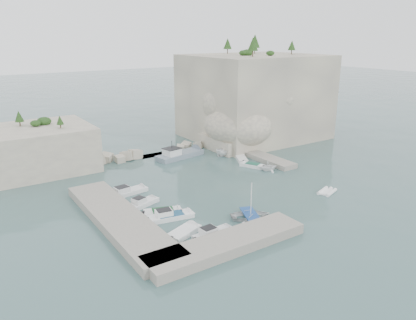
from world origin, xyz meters
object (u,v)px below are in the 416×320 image
motorboat_e (184,234)px  motorboat_b (143,205)px  tender_east_c (241,160)px  motorboat_d (171,219)px  inflatable_dinghy (327,193)px  work_boat (180,157)px  motorboat_c (163,214)px  rowboat (250,218)px  tender_east_a (268,170)px  tender_east_d (227,156)px  motorboat_a (128,194)px  tender_east_b (252,167)px  motorboat_f (214,236)px

motorboat_e → motorboat_b: bearing=70.7°
tender_east_c → motorboat_d: bearing=149.6°
inflatable_dinghy → work_boat: bearing=89.6°
motorboat_c → motorboat_e: (-0.51, -5.93, 0.00)m
motorboat_d → rowboat: 9.55m
motorboat_d → tender_east_a: tender_east_a is taller
motorboat_e → tender_east_d: (21.82, 21.65, 0.00)m
motorboat_a → motorboat_c: (0.98, -8.49, 0.00)m
motorboat_a → tender_east_a: tender_east_a is taller
motorboat_d → tender_east_a: 22.77m
motorboat_d → work_boat: 25.04m
motorboat_b → motorboat_c: bearing=-96.0°
motorboat_e → rowboat: bearing=-27.3°
motorboat_c → work_boat: 23.79m
work_boat → tender_east_c: bearing=-51.1°
tender_east_b → tender_east_d: (0.41, 7.59, 0.00)m
motorboat_e → inflatable_dinghy: 22.69m
motorboat_d → tender_east_b: size_ratio=1.36×
motorboat_a → motorboat_c: 8.54m
tender_east_c → tender_east_b: bearing=-165.6°
motorboat_d → motorboat_e: size_ratio=1.32×
motorboat_b → rowboat: bearing=-68.5°
motorboat_e → tender_east_b: 25.61m
tender_east_a → rowboat: bearing=148.2°
motorboat_d → inflatable_dinghy: 22.50m
motorboat_a → rowboat: motorboat_a is taller
rowboat → tender_east_b: size_ratio=1.08×
motorboat_f → motorboat_e: bearing=133.8°
motorboat_f → tender_east_d: bearing=46.4°
motorboat_e → tender_east_d: size_ratio=0.98×
motorboat_f → inflatable_dinghy: motorboat_f is taller
motorboat_f → tender_east_c: 28.49m
motorboat_e → motorboat_f: size_ratio=0.85×
inflatable_dinghy → tender_east_a: 11.73m
motorboat_f → motorboat_d: bearing=100.7°
motorboat_a → work_boat: 18.30m
motorboat_d → motorboat_f: size_ratio=1.12×
motorboat_a → motorboat_d: same height
tender_east_c → tender_east_d: (-0.50, 3.41, 0.00)m
rowboat → tender_east_b: 19.61m
motorboat_b → tender_east_d: 25.20m
motorboat_e → tender_east_c: bearing=17.8°
motorboat_c → tender_east_a: (21.88, 5.30, 0.00)m
motorboat_e → rowboat: size_ratio=0.95×
tender_east_b → motorboat_c: bearing=86.0°
inflatable_dinghy → work_boat: 27.30m
motorboat_a → motorboat_c: bearing=-90.6°
motorboat_b → motorboat_e: size_ratio=1.06×
tender_east_b → motorboat_b: bearing=76.0°
inflatable_dinghy → tender_east_c: size_ratio=0.66×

